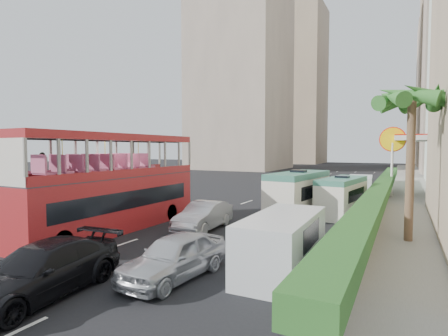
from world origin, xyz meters
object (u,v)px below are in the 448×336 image
Objects in this scene: van_asset at (325,196)px; panel_van_near at (283,244)px; double_decker_bus at (113,182)px; minibus_near at (298,193)px; car_silver_lane_b at (175,278)px; shell_station at (435,166)px; minibus_far at (342,197)px; panel_van_far at (360,187)px; car_silver_lane_a at (204,229)px; palm_tree at (410,169)px; car_black at (43,296)px.

panel_van_near reaches higher than van_asset.
minibus_near is (7.48, 8.73, -1.15)m from double_decker_bus.
car_silver_lane_b is at bearing -144.54° from panel_van_near.
car_silver_lane_b is 0.87× the size of panel_van_near.
panel_van_near is 0.62× the size of shell_station.
panel_van_near is 25.73m from shell_station.
minibus_far is at bearing 81.99° from car_silver_lane_b.
panel_van_far is at bearing -145.17° from shell_station.
double_decker_bus reaches higher than car_silver_lane_a.
car_silver_lane_b is 11.21m from palm_tree.
car_silver_lane_b is 23.34m from panel_van_far.
panel_van_near is 7.50m from palm_tree.
minibus_near is at bearing 92.07° from car_silver_lane_b.
car_silver_lane_b is 0.92× the size of panel_van_far.
panel_van_near is at bearing -83.86° from van_asset.
panel_van_near is at bearing -11.04° from double_decker_bus.
shell_station is (2.20, 19.00, -0.63)m from palm_tree.
shell_station is at bearing 66.13° from minibus_near.
shell_station is (16.00, 23.00, 0.22)m from double_decker_bus.
minibus_near is (0.24, -9.98, 1.38)m from van_asset.
panel_van_far is at bearing 67.12° from car_silver_lane_a.
panel_van_far is at bearing 61.78° from double_decker_bus.
palm_tree is (3.76, -5.80, 2.17)m from minibus_far.
van_asset is at bearing 76.33° from car_silver_lane_a.
car_silver_lane_a is at bearing -169.98° from palm_tree.
car_silver_lane_b is 0.79× the size of minibus_far.
car_silver_lane_a is 0.94× the size of panel_van_far.
palm_tree is (6.56, -14.71, 3.38)m from van_asset.
minibus_near is at bearing 101.45° from panel_van_near.
minibus_far is at bearing 88.00° from panel_van_near.
car_silver_lane_a is 7.18m from panel_van_near.
shell_station is at bearing 83.40° from palm_tree.
shell_station is (9.11, 27.15, 2.75)m from car_silver_lane_b.
van_asset is 9.41m from minibus_far.
palm_tree is (9.52, 11.09, 3.38)m from car_black.
panel_van_far is (2.68, 10.21, -0.44)m from minibus_near.
minibus_near is 1.14× the size of minibus_far.
van_asset is at bearing 96.07° from panel_van_near.
car_black is at bearing -94.52° from minibus_near.
car_black is 25.97m from van_asset.
palm_tree reaches higher than double_decker_bus.
car_silver_lane_a is 17.72m from panel_van_far.
minibus_far is at bearing 44.31° from double_decker_bus.
car_black reaches higher than car_silver_lane_a.
shell_station is at bearing 63.19° from car_black.
car_silver_lane_a is 0.89× the size of panel_van_near.
double_decker_bus reaches higher than van_asset.
palm_tree is at bearing 16.16° from double_decker_bus.
shell_station reaches higher than double_decker_bus.
shell_station is (6.12, 24.93, 1.75)m from panel_van_near.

